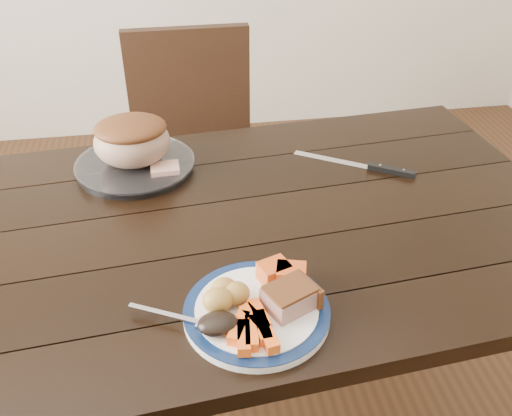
{
  "coord_description": "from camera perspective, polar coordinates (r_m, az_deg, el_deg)",
  "views": [
    {
      "loc": [
        -0.08,
        -1.02,
        1.5
      ],
      "look_at": [
        0.08,
        -0.02,
        0.8
      ],
      "focal_mm": 40.0,
      "sensor_mm": 36.0,
      "label": 1
    }
  ],
  "objects": [
    {
      "name": "dining_table",
      "position": [
        1.32,
        -3.57,
        -4.92
      ],
      "size": [
        1.67,
        1.04,
        0.75
      ],
      "rotation": [
        0.0,
        0.0,
        0.09
      ],
      "color": "black",
      "rests_on": "ground"
    },
    {
      "name": "chair_far",
      "position": [
        2.01,
        -6.11,
        5.41
      ],
      "size": [
        0.42,
        0.43,
        0.93
      ],
      "rotation": [
        0.0,
        0.0,
        3.15
      ],
      "color": "black",
      "rests_on": "ground"
    },
    {
      "name": "dinner_plate",
      "position": [
        1.05,
        0.07,
        -10.4
      ],
      "size": [
        0.27,
        0.27,
        0.02
      ],
      "primitive_type": "cylinder",
      "color": "white",
      "rests_on": "dining_table"
    },
    {
      "name": "plate_rim",
      "position": [
        1.04,
        0.07,
        -10.07
      ],
      "size": [
        0.27,
        0.27,
        0.02
      ],
      "primitive_type": "torus",
      "color": "#0D1E43",
      "rests_on": "dinner_plate"
    },
    {
      "name": "serving_platter",
      "position": [
        1.49,
        -11.96,
        4.11
      ],
      "size": [
        0.29,
        0.29,
        0.02
      ],
      "primitive_type": "cylinder",
      "color": "white",
      "rests_on": "dining_table"
    },
    {
      "name": "pork_slice",
      "position": [
        1.03,
        3.4,
        -8.97
      ],
      "size": [
        0.11,
        0.1,
        0.04
      ],
      "primitive_type": "cube",
      "rotation": [
        0.0,
        0.0,
        0.44
      ],
      "color": "#A77466",
      "rests_on": "dinner_plate"
    },
    {
      "name": "roasted_potatoes",
      "position": [
        1.03,
        -3.09,
        -8.66
      ],
      "size": [
        0.09,
        0.08,
        0.05
      ],
      "color": "gold",
      "rests_on": "dinner_plate"
    },
    {
      "name": "carrot_batons",
      "position": [
        0.99,
        -0.21,
        -11.93
      ],
      "size": [
        0.09,
        0.12,
        0.02
      ],
      "color": "#FF6015",
      "rests_on": "dinner_plate"
    },
    {
      "name": "pumpkin_wedges",
      "position": [
        1.08,
        2.67,
        -6.57
      ],
      "size": [
        0.1,
        0.07,
        0.04
      ],
      "color": "#F4541B",
      "rests_on": "dinner_plate"
    },
    {
      "name": "dark_mushroom",
      "position": [
        0.99,
        -3.82,
        -11.48
      ],
      "size": [
        0.07,
        0.05,
        0.03
      ],
      "primitive_type": "ellipsoid",
      "color": "black",
      "rests_on": "dinner_plate"
    },
    {
      "name": "fork",
      "position": [
        1.03,
        -7.44,
        -10.91
      ],
      "size": [
        0.17,
        0.1,
        0.0
      ],
      "rotation": [
        0.0,
        0.0,
        -0.47
      ],
      "color": "silver",
      "rests_on": "dinner_plate"
    },
    {
      "name": "roast_joint",
      "position": [
        1.46,
        -12.28,
        6.47
      ],
      "size": [
        0.19,
        0.16,
        0.12
      ],
      "primitive_type": "ellipsoid",
      "color": "tan",
      "rests_on": "serving_platter"
    },
    {
      "name": "cut_slice",
      "position": [
        1.43,
        -9.09,
        3.87
      ],
      "size": [
        0.07,
        0.06,
        0.02
      ],
      "primitive_type": "cube",
      "rotation": [
        0.0,
        0.0,
        0.02
      ],
      "color": "tan",
      "rests_on": "serving_platter"
    },
    {
      "name": "carving_knife",
      "position": [
        1.49,
        11.92,
        3.98
      ],
      "size": [
        0.28,
        0.19,
        0.01
      ],
      "rotation": [
        0.0,
        0.0,
        -0.56
      ],
      "color": "silver",
      "rests_on": "dining_table"
    }
  ]
}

